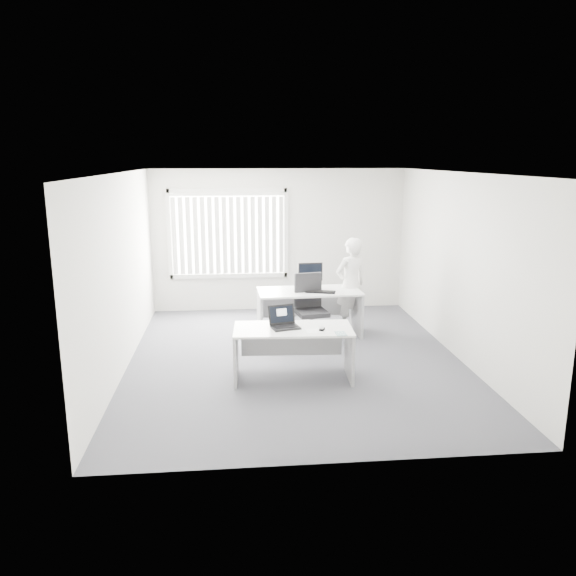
{
  "coord_description": "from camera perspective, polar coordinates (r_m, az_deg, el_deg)",
  "views": [
    {
      "loc": [
        -0.9,
        -8.04,
        3.02
      ],
      "look_at": [
        -0.1,
        0.15,
        1.09
      ],
      "focal_mm": 35.0,
      "sensor_mm": 36.0,
      "label": 1
    }
  ],
  "objects": [
    {
      "name": "monitor",
      "position": [
        9.8,
        2.28,
        1.34
      ],
      "size": [
        0.43,
        0.15,
        0.43
      ],
      "primitive_type": null,
      "rotation": [
        0.0,
        0.0,
        0.06
      ],
      "color": "black",
      "rests_on": "desk_far"
    },
    {
      "name": "wall_left",
      "position": [
        8.36,
        -16.54,
        1.47
      ],
      "size": [
        0.02,
        6.0,
        2.8
      ],
      "primitive_type": "cube",
      "color": "silver",
      "rests_on": "ground"
    },
    {
      "name": "window",
      "position": [
        11.1,
        -6.1,
        5.51
      ],
      "size": [
        2.32,
        0.06,
        1.76
      ],
      "primitive_type": "cube",
      "color": "silver",
      "rests_on": "wall_back"
    },
    {
      "name": "wall_back",
      "position": [
        11.2,
        -0.94,
        4.87
      ],
      "size": [
        5.0,
        0.02,
        2.8
      ],
      "primitive_type": "cube",
      "color": "silver",
      "rests_on": "ground"
    },
    {
      "name": "blinds",
      "position": [
        11.05,
        -6.1,
        5.31
      ],
      "size": [
        2.2,
        0.1,
        1.5
      ],
      "primitive_type": null,
      "color": "silver",
      "rests_on": "wall_back"
    },
    {
      "name": "mouse",
      "position": [
        7.59,
        3.47,
        -4.15
      ],
      "size": [
        0.09,
        0.12,
        0.04
      ],
      "primitive_type": null,
      "rotation": [
        0.0,
        0.0,
        -0.38
      ],
      "color": "silver",
      "rests_on": "paper_sheet"
    },
    {
      "name": "person",
      "position": [
        9.88,
        6.39,
        0.33
      ],
      "size": [
        0.72,
        0.61,
        1.67
      ],
      "primitive_type": "imported",
      "rotation": [
        0.0,
        0.0,
        3.55
      ],
      "color": "silver",
      "rests_on": "ground"
    },
    {
      "name": "ground",
      "position": [
        8.64,
        0.73,
        -7.27
      ],
      "size": [
        6.0,
        6.0,
        0.0
      ],
      "primitive_type": "plane",
      "color": "#515058",
      "rests_on": "ground"
    },
    {
      "name": "laptop",
      "position": [
        7.63,
        -0.26,
        -3.07
      ],
      "size": [
        0.44,
        0.41,
        0.29
      ],
      "primitive_type": null,
      "rotation": [
        0.0,
        0.0,
        0.25
      ],
      "color": "black",
      "rests_on": "desk_near"
    },
    {
      "name": "ceiling",
      "position": [
        8.1,
        0.79,
        11.64
      ],
      "size": [
        5.0,
        6.0,
        0.02
      ],
      "primitive_type": "cube",
      "color": "white",
      "rests_on": "wall_back"
    },
    {
      "name": "keyboard",
      "position": [
        9.44,
        3.32,
        -0.4
      ],
      "size": [
        0.52,
        0.29,
        0.02
      ],
      "primitive_type": "cube",
      "rotation": [
        0.0,
        0.0,
        -0.27
      ],
      "color": "black",
      "rests_on": "desk_far"
    },
    {
      "name": "desk_near",
      "position": [
        7.75,
        0.51,
        -5.53
      ],
      "size": [
        1.65,
        0.84,
        0.74
      ],
      "rotation": [
        0.0,
        0.0,
        -0.05
      ],
      "color": "white",
      "rests_on": "ground"
    },
    {
      "name": "wall_right",
      "position": [
        8.88,
        17.02,
        2.1
      ],
      "size": [
        0.02,
        6.0,
        2.8
      ],
      "primitive_type": "cube",
      "color": "silver",
      "rests_on": "ground"
    },
    {
      "name": "office_chair",
      "position": [
        9.44,
        2.32,
        -3.25
      ],
      "size": [
        0.74,
        0.74,
        1.12
      ],
      "rotation": [
        0.0,
        0.0,
        0.17
      ],
      "color": "black",
      "rests_on": "ground"
    },
    {
      "name": "desk_far",
      "position": [
        9.63,
        2.16,
        -1.54
      ],
      "size": [
        1.77,
        0.88,
        0.79
      ],
      "rotation": [
        0.0,
        0.0,
        0.04
      ],
      "color": "white",
      "rests_on": "ground"
    },
    {
      "name": "booklet",
      "position": [
        7.46,
        5.4,
        -4.64
      ],
      "size": [
        0.14,
        0.19,
        0.01
      ],
      "primitive_type": "cube",
      "rotation": [
        0.0,
        0.0,
        0.02
      ],
      "color": "white",
      "rests_on": "desk_near"
    },
    {
      "name": "paper_sheet",
      "position": [
        7.58,
        2.97,
        -4.34
      ],
      "size": [
        0.3,
        0.22,
        0.0
      ],
      "primitive_type": "cube",
      "rotation": [
        0.0,
        0.0,
        0.03
      ],
      "color": "white",
      "rests_on": "desk_near"
    },
    {
      "name": "wall_front",
      "position": [
        5.37,
        4.3,
        -4.38
      ],
      "size": [
        5.0,
        0.02,
        2.8
      ],
      "primitive_type": "cube",
      "color": "silver",
      "rests_on": "ground"
    }
  ]
}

